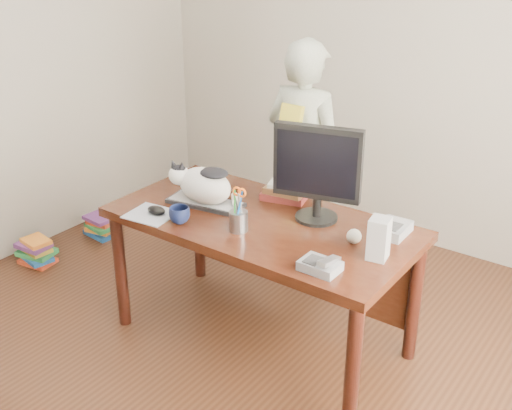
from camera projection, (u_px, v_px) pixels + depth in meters
The scene contains 18 objects.
room at pixel (178, 139), 2.63m from camera, with size 4.50×4.50×4.50m.
desk at pixel (270, 239), 3.44m from camera, with size 1.60×0.80×0.75m.
keyboard at pixel (206, 203), 3.49m from camera, with size 0.44×0.23×0.03m.
cat at pixel (203, 184), 3.45m from camera, with size 0.41×0.26×0.24m.
monitor at pixel (317, 168), 3.20m from camera, with size 0.45×0.27×0.51m.
pen_cup at pixel (239, 219), 3.18m from camera, with size 0.10×0.10×0.24m.
mousepad at pixel (151, 214), 3.37m from camera, with size 0.27×0.25×0.01m.
mouse at pixel (156, 210), 3.37m from camera, with size 0.12×0.08×0.04m.
coffee_mug at pixel (179, 215), 3.27m from camera, with size 0.11×0.11×0.09m, color black.
phone at pixel (321, 265), 2.84m from camera, with size 0.17×0.15×0.08m.
speaker at pixel (379, 238), 2.91m from camera, with size 0.11×0.11×0.20m.
baseball at pixel (354, 236), 3.07m from camera, with size 0.07×0.07×0.07m.
book_stack at pixel (286, 192), 3.56m from camera, with size 0.28×0.23×0.09m.
calculator at pixel (393, 229), 3.16m from camera, with size 0.15×0.20×0.06m.
person at pixel (304, 157), 4.13m from camera, with size 0.56×0.37×1.53m, color silver.
held_book at pixel (291, 121), 3.89m from camera, with size 0.14×0.09×0.20m.
book_pile_a at pixel (36, 252), 4.39m from camera, with size 0.27×0.22×0.18m.
book_pile_b at pixel (101, 226), 4.78m from camera, with size 0.26×0.20×0.15m.
Camera 1 is at (1.73, -1.84, 2.19)m, focal length 45.00 mm.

